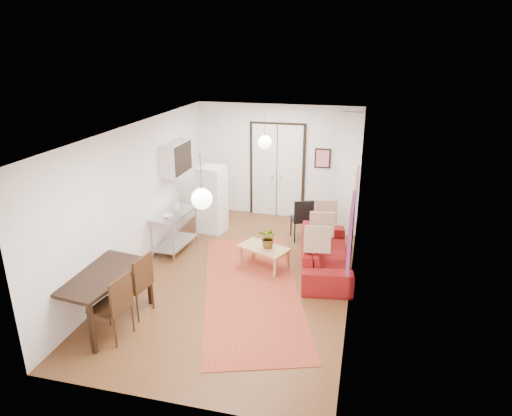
% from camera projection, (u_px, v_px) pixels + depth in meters
% --- Properties ---
extents(floor, '(7.00, 7.00, 0.00)m').
position_uv_depth(floor, '(242.00, 275.00, 9.02)').
color(floor, brown).
rests_on(floor, ground).
extents(ceiling, '(4.20, 7.00, 0.02)m').
position_uv_depth(ceiling, '(240.00, 128.00, 8.02)').
color(ceiling, white).
rests_on(ceiling, wall_back).
extents(wall_back, '(4.20, 0.02, 2.90)m').
position_uv_depth(wall_back, '(278.00, 161.00, 11.71)').
color(wall_back, white).
rests_on(wall_back, floor).
extents(wall_front, '(4.20, 0.02, 2.90)m').
position_uv_depth(wall_front, '(160.00, 304.00, 5.33)').
color(wall_front, white).
rests_on(wall_front, floor).
extents(wall_left, '(0.02, 7.00, 2.90)m').
position_uv_depth(wall_left, '(138.00, 197.00, 8.99)').
color(wall_left, white).
rests_on(wall_left, floor).
extents(wall_right, '(0.02, 7.00, 2.90)m').
position_uv_depth(wall_right, '(355.00, 215.00, 8.05)').
color(wall_right, white).
rests_on(wall_right, floor).
extents(double_doors, '(1.44, 0.06, 2.50)m').
position_uv_depth(double_doors, '(277.00, 171.00, 11.76)').
color(double_doors, white).
rests_on(double_doors, wall_back).
extents(stub_partition, '(0.50, 0.10, 2.90)m').
position_uv_depth(stub_partition, '(349.00, 176.00, 10.43)').
color(stub_partition, white).
rests_on(stub_partition, floor).
extents(wall_cabinet, '(0.35, 1.00, 0.70)m').
position_uv_depth(wall_cabinet, '(176.00, 158.00, 10.17)').
color(wall_cabinet, silver).
rests_on(wall_cabinet, wall_left).
extents(painting_popart, '(0.05, 1.00, 1.00)m').
position_uv_depth(painting_popart, '(351.00, 232.00, 6.84)').
color(painting_popart, red).
rests_on(painting_popart, wall_right).
extents(painting_abstract, '(0.05, 0.50, 0.60)m').
position_uv_depth(painting_abstract, '(357.00, 184.00, 8.66)').
color(painting_abstract, beige).
rests_on(painting_abstract, wall_right).
extents(poster_back, '(0.40, 0.03, 0.50)m').
position_uv_depth(poster_back, '(323.00, 158.00, 11.37)').
color(poster_back, red).
rests_on(poster_back, wall_back).
extents(print_left, '(0.03, 0.44, 0.54)m').
position_uv_depth(print_left, '(178.00, 150.00, 10.64)').
color(print_left, '#9C6041').
rests_on(print_left, wall_left).
extents(pendant_back, '(0.30, 0.30, 0.80)m').
position_uv_depth(pendant_back, '(265.00, 142.00, 10.07)').
color(pendant_back, white).
rests_on(pendant_back, ceiling).
extents(pendant_front, '(0.30, 0.30, 0.80)m').
position_uv_depth(pendant_front, '(202.00, 199.00, 6.42)').
color(pendant_front, white).
rests_on(pendant_front, ceiling).
extents(kilim_rug, '(3.03, 4.81, 0.01)m').
position_uv_depth(kilim_rug, '(251.00, 288.00, 8.50)').
color(kilim_rug, '#AC402B').
rests_on(kilim_rug, floor).
extents(sofa, '(1.25, 2.49, 0.70)m').
position_uv_depth(sofa, '(325.00, 253.00, 9.13)').
color(sofa, maroon).
rests_on(sofa, floor).
extents(coffee_table, '(1.12, 0.89, 0.44)m').
position_uv_depth(coffee_table, '(264.00, 250.00, 9.22)').
color(coffee_table, tan).
rests_on(coffee_table, floor).
extents(potted_plant, '(0.48, 0.46, 0.43)m').
position_uv_depth(potted_plant, '(269.00, 238.00, 9.10)').
color(potted_plant, '#356E31').
rests_on(potted_plant, coffee_table).
extents(kitchen_counter, '(0.68, 1.21, 0.89)m').
position_uv_depth(kitchen_counter, '(175.00, 226.00, 9.90)').
color(kitchen_counter, '#B8BBBD').
rests_on(kitchen_counter, floor).
extents(bowl, '(0.23, 0.23, 0.05)m').
position_uv_depth(bowl, '(168.00, 216.00, 9.51)').
color(bowl, silver).
rests_on(bowl, kitchen_counter).
extents(soap_bottle, '(0.09, 0.09, 0.18)m').
position_uv_depth(soap_bottle, '(177.00, 204.00, 10.00)').
color(soap_bottle, teal).
rests_on(soap_bottle, kitchen_counter).
extents(fridge, '(0.64, 0.64, 1.61)m').
position_uv_depth(fridge, '(212.00, 200.00, 10.85)').
color(fridge, white).
rests_on(fridge, floor).
extents(dining_table, '(1.10, 1.68, 0.87)m').
position_uv_depth(dining_table, '(101.00, 279.00, 7.26)').
color(dining_table, black).
rests_on(dining_table, floor).
extents(dining_chair_near, '(0.58, 0.77, 1.08)m').
position_uv_depth(dining_chair_near, '(135.00, 276.00, 7.65)').
color(dining_chair_near, '#3C2513').
rests_on(dining_chair_near, floor).
extents(dining_chair_far, '(0.58, 0.77, 1.08)m').
position_uv_depth(dining_chair_far, '(113.00, 298.00, 7.02)').
color(dining_chair_far, '#3C2513').
rests_on(dining_chair_far, floor).
extents(black_side_chair, '(0.60, 0.61, 1.00)m').
position_uv_depth(black_side_chair, '(302.00, 214.00, 10.57)').
color(black_side_chair, black).
rests_on(black_side_chair, floor).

